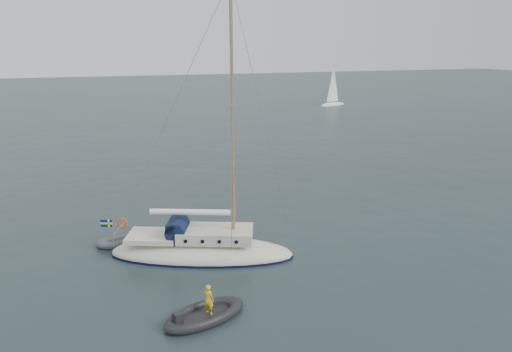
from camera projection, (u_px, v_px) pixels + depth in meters
name	position (u px, v px, depth m)	size (l,w,h in m)	color
ground	(259.00, 249.00, 28.62)	(300.00, 300.00, 0.00)	black
sailboat	(201.00, 237.00, 27.33)	(10.62, 3.18, 15.12)	beige
dinghy	(123.00, 242.00, 29.11)	(3.09, 1.40, 0.44)	#515056
rib	(205.00, 314.00, 21.34)	(3.93, 1.78, 1.56)	black
distant_yacht_b	(333.00, 87.00, 90.81)	(5.89, 3.14, 7.80)	white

